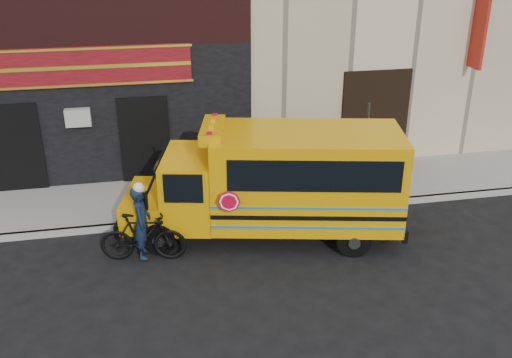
{
  "coord_description": "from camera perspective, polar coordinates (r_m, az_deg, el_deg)",
  "views": [
    {
      "loc": [
        -3.07,
        -10.79,
        7.16
      ],
      "look_at": [
        -0.56,
        1.85,
        1.46
      ],
      "focal_mm": 40.0,
      "sensor_mm": 36.0,
      "label": 1
    }
  ],
  "objects": [
    {
      "name": "sign_pole",
      "position": [
        15.61,
        10.89,
        2.75
      ],
      "size": [
        0.08,
        0.26,
        2.98
      ],
      "color": "#363C37",
      "rests_on": "ground"
    },
    {
      "name": "cyclist",
      "position": [
        13.45,
        -11.34,
        -4.44
      ],
      "size": [
        0.52,
        0.71,
        1.78
      ],
      "primitive_type": "imported",
      "rotation": [
        0.0,
        0.0,
        1.42
      ],
      "color": "black",
      "rests_on": "ground"
    },
    {
      "name": "curb",
      "position": [
        15.46,
        1.5,
        -3.42
      ],
      "size": [
        40.0,
        0.2,
        0.15
      ],
      "primitive_type": "cube",
      "color": "#9A9994",
      "rests_on": "ground"
    },
    {
      "name": "sidewalk",
      "position": [
        16.78,
        0.38,
        -1.11
      ],
      "size": [
        40.0,
        3.0,
        0.15
      ],
      "primitive_type": "cube",
      "color": "gray",
      "rests_on": "ground"
    },
    {
      "name": "ground",
      "position": [
        13.31,
        3.96,
        -8.74
      ],
      "size": [
        120.0,
        120.0,
        0.0
      ],
      "primitive_type": "plane",
      "color": "black",
      "rests_on": "ground"
    },
    {
      "name": "bicycle",
      "position": [
        13.5,
        -11.23,
        -5.71
      ],
      "size": [
        2.07,
        0.89,
        1.2
      ],
      "primitive_type": "imported",
      "rotation": [
        0.0,
        0.0,
        1.4
      ],
      "color": "black",
      "rests_on": "ground"
    },
    {
      "name": "school_bus",
      "position": [
        13.91,
        2.28,
        -0.12
      ],
      "size": [
        7.2,
        3.56,
        2.92
      ],
      "color": "black",
      "rests_on": "ground"
    }
  ]
}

